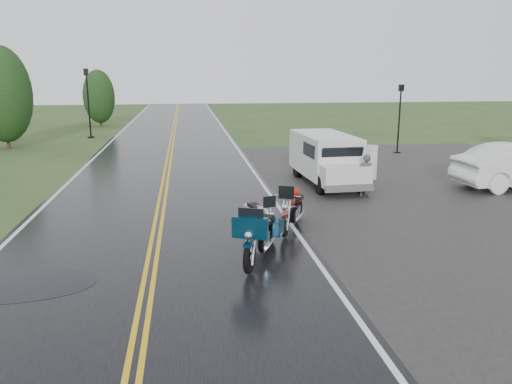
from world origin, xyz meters
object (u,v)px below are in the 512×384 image
lamp_post_far_right (399,119)px  person_at_van (365,176)px  motorcycle_red (285,215)px  lamp_post_far_left (88,103)px  van_white (321,168)px  motorcycle_silver (271,221)px  motorcycle_teal (249,245)px

lamp_post_far_right → person_at_van: bearing=-119.5°
motorcycle_red → person_at_van: 5.49m
lamp_post_far_left → lamp_post_far_right: lamp_post_far_left is taller
van_white → lamp_post_far_right: size_ratio=1.36×
motorcycle_silver → lamp_post_far_left: lamp_post_far_left is taller
motorcycle_red → motorcycle_teal: (-1.24, -2.30, 0.05)m
motorcycle_red → van_white: bearing=88.8°
motorcycle_red → lamp_post_far_right: bearing=80.7°
motorcycle_teal → person_at_van: size_ratio=1.61×
lamp_post_far_left → lamp_post_far_right: 19.92m
motorcycle_teal → lamp_post_far_left: (-7.58, 24.70, 1.58)m
motorcycle_red → motorcycle_silver: 0.45m
motorcycle_silver → lamp_post_far_right: 16.44m
motorcycle_teal → van_white: 7.75m
lamp_post_far_right → motorcycle_red: bearing=-123.8°
motorcycle_teal → lamp_post_far_right: 18.66m
motorcycle_silver → person_at_van: size_ratio=1.27×
lamp_post_far_left → motorcycle_red: bearing=-68.5°
motorcycle_silver → person_at_van: (4.08, 4.25, 0.19)m
lamp_post_far_left → van_white: bearing=-58.1°
motorcycle_teal → motorcycle_silver: bearing=91.0°
motorcycle_silver → van_white: (2.64, 4.79, 0.42)m
motorcycle_teal → van_white: (3.47, 6.93, 0.27)m
motorcycle_red → person_at_van: size_ratio=1.50×
van_white → motorcycle_teal: bearing=-119.4°
van_white → person_at_van: 1.56m
person_at_van → lamp_post_far_right: size_ratio=0.41×
motorcycle_red → van_white: size_ratio=0.45×
motorcycle_silver → van_white: 5.49m
van_white → lamp_post_far_left: 20.97m
van_white → lamp_post_far_right: 11.00m
lamp_post_far_right → motorcycle_teal: bearing=-123.0°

